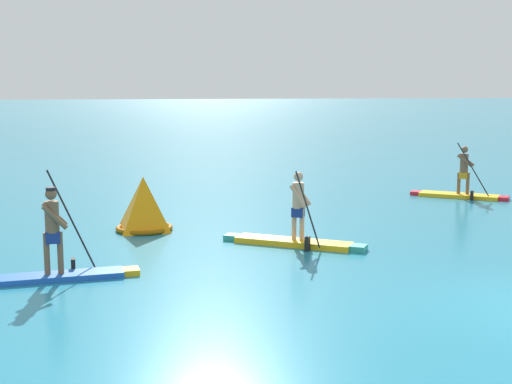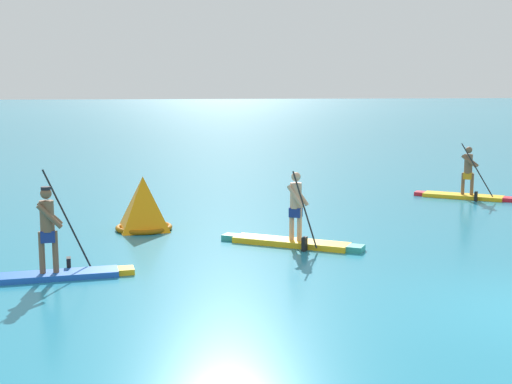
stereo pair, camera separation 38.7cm
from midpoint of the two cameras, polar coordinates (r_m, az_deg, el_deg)
The scene contains 4 objects.
paddleboarder_near_left at distance 13.46m, azimuth -17.01°, elevation -5.28°, with size 3.07×0.86×2.06m.
paddleboarder_mid_center at distance 15.64m, azimuth 2.58°, elevation -3.28°, with size 2.99×2.20×1.77m.
paddleboarder_far_right at distance 23.40m, azimuth 16.16°, elevation 0.33°, with size 2.75×2.26×1.85m.
race_marker_buoy at distance 17.49m, azimuth -9.91°, elevation -1.18°, with size 1.67×1.67×1.36m.
Camera 1 is at (-7.00, -9.31, 3.54)m, focal length 48.28 mm.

